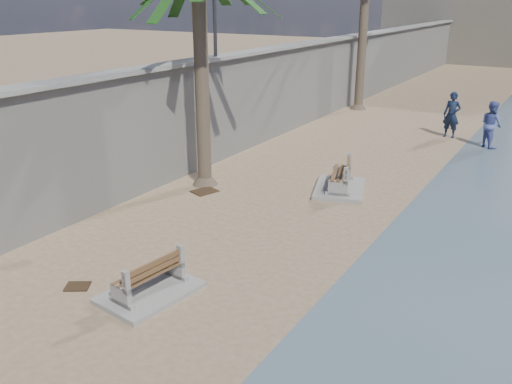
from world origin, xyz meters
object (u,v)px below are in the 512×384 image
at_px(bench_near, 149,279).
at_px(bench_far, 340,178).
at_px(person_b, 492,122).
at_px(person_a, 452,112).

height_order(bench_near, bench_far, bench_far).
bearing_deg(bench_near, person_b, 76.09).
bearing_deg(person_b, bench_far, 112.80).
relative_size(bench_far, person_b, 1.23).
xyz_separation_m(bench_near, person_a, (2.11, 15.99, 0.74)).
distance_m(bench_near, person_a, 16.15).
bearing_deg(bench_near, bench_far, 84.09).
height_order(person_a, person_b, person_a).
distance_m(bench_far, person_a, 8.55).
bearing_deg(person_a, person_b, -18.20).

